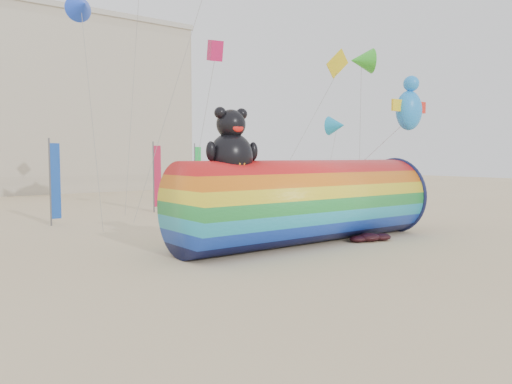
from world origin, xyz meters
TOP-DOWN VIEW (x-y plane):
  - ground at (0.00, 0.00)m, footprint 160.00×160.00m
  - windsock_assembly at (2.12, -0.28)m, footprint 13.59×4.14m
  - kite_handler at (4.49, 0.16)m, footprint 0.77×0.62m
  - fabric_bundle at (5.04, -1.83)m, footprint 2.62×1.35m
  - festival_banners at (1.19, 15.90)m, footprint 13.63×5.64m
  - flying_kites at (2.77, 4.42)m, footprint 31.29×13.56m

SIDE VIEW (x-z plane):
  - ground at x=0.00m, z-range 0.00..0.00m
  - fabric_bundle at x=5.04m, z-range -0.03..0.37m
  - kite_handler at x=4.49m, z-range 0.00..1.84m
  - windsock_assembly at x=2.12m, z-range -1.05..5.21m
  - festival_banners at x=1.19m, z-range 0.04..5.24m
  - flying_kites at x=2.77m, z-range 6.94..18.18m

